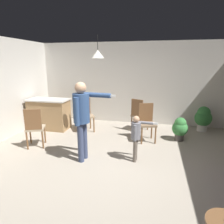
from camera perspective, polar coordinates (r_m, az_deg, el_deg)
The scene contains 12 objects.
ground at distance 4.11m, azimuth -0.09°, elevation -15.89°, with size 7.68×7.68×0.00m, color #9E9384.
wall_back at distance 6.75m, azimuth 5.95°, elevation 8.16°, with size 6.40×0.10×2.70m, color beige.
kitchen_counter at distance 6.50m, azimuth -17.66°, elevation -0.50°, with size 1.26×0.66×0.95m.
person_adult at distance 4.08m, azimuth -8.64°, elevation -0.36°, with size 0.85×0.49×1.68m.
person_child at distance 4.15m, azimuth 7.03°, elevation -6.17°, with size 0.54×0.29×1.00m.
dining_chair_by_counter at distance 6.04m, azimuth -7.68°, elevation -0.38°, with size 0.59×0.59×1.00m.
dining_chair_near_wall at distance 5.31m, azimuth 9.98°, elevation -2.53°, with size 0.53×0.53×1.00m.
dining_chair_centre_back at distance 5.16m, azimuth -21.47°, elevation -3.86°, with size 0.55×0.55×1.00m.
dining_chair_spare at distance 6.01m, azimuth 7.75°, elevation -0.45°, with size 0.56×0.56×1.00m.
potted_plant_corner at distance 6.59m, azimuth 24.86°, elevation -1.47°, with size 0.50×0.50×0.77m.
potted_plant_by_wall at distance 5.59m, azimuth 19.04°, elevation -4.36°, with size 0.41×0.41×0.64m.
ceiling_light_pendant at distance 5.08m, azimuth -4.13°, elevation 16.37°, with size 0.32×0.32×0.55m.
Camera 1 is at (0.78, -3.46, 2.07)m, focal length 31.64 mm.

